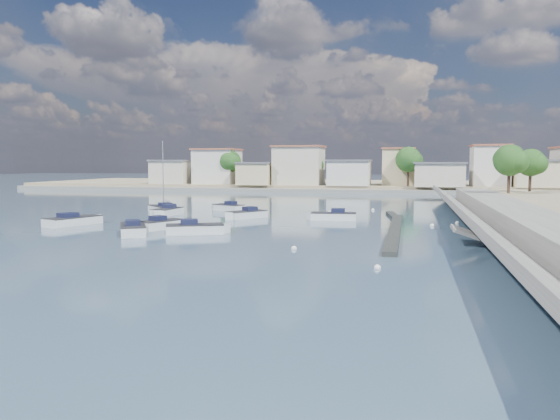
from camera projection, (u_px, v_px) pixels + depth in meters
name	position (u px, v px, depth m)	size (l,w,h in m)	color
ground	(350.00, 205.00, 78.90)	(400.00, 400.00, 0.00)	#2C4458
seawall_walkway	(528.00, 222.00, 48.41)	(5.00, 90.00, 1.80)	slate
breakwater	(394.00, 227.00, 50.82)	(2.00, 31.02, 0.35)	black
far_shore_land	(373.00, 186.00, 129.26)	(160.00, 40.00, 1.40)	gray
far_shore_quay	(367.00, 191.00, 108.92)	(160.00, 2.50, 0.80)	slate
far_town	(422.00, 168.00, 111.82)	(113.01, 12.80, 8.35)	beige
shore_trees	(410.00, 162.00, 103.71)	(74.56, 38.32, 7.92)	#38281E
motorboat_a	(133.00, 229.00, 47.31)	(4.30, 5.49, 1.48)	silver
motorboat_b	(164.00, 225.00, 50.85)	(3.50, 4.84, 1.48)	silver
motorboat_c	(331.00, 217.00, 58.46)	(5.42, 2.22, 1.48)	silver
motorboat_d	(245.00, 215.00, 60.18)	(4.25, 4.78, 1.48)	silver
motorboat_e	(76.00, 221.00, 54.03)	(3.93, 6.23, 1.48)	silver
motorboat_f	(227.00, 208.00, 69.69)	(4.71, 3.56, 1.48)	silver
motorboat_g	(166.00, 212.00, 63.55)	(2.19, 5.54, 1.48)	silver
motorboat_h	(198.00, 229.00, 47.37)	(5.47, 3.76, 1.48)	silver
sailboat	(163.00, 209.00, 67.35)	(5.73, 5.75, 9.00)	silver
mooring_buoys	(379.00, 226.00, 52.68)	(14.69, 39.62, 0.41)	white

